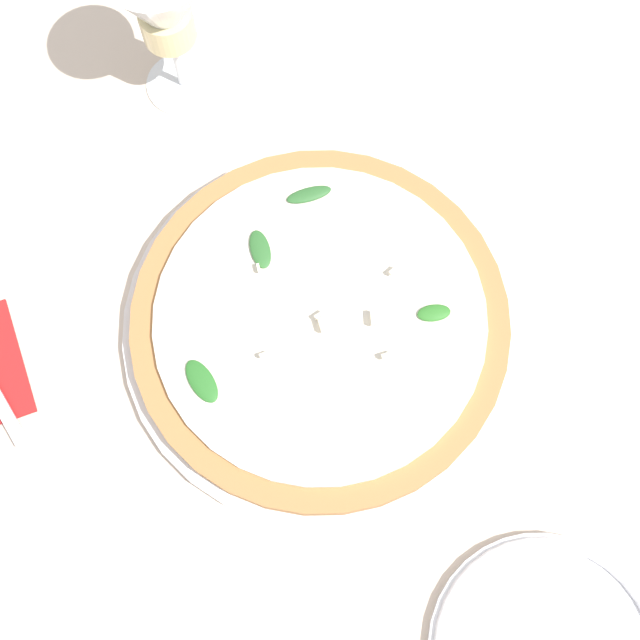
{
  "coord_description": "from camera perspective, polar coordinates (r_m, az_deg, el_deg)",
  "views": [
    {
      "loc": [
        -0.23,
        0.04,
        0.8
      ],
      "look_at": [
        0.01,
        -0.03,
        0.03
      ],
      "focal_mm": 50.0,
      "sensor_mm": 36.0,
      "label": 1
    }
  ],
  "objects": [
    {
      "name": "pizza_arugula_main",
      "position": [
        0.82,
        -0.01,
        -0.27
      ],
      "size": [
        0.37,
        0.37,
        0.05
      ],
      "color": "white",
      "rests_on": "ground_plane"
    },
    {
      "name": "ground_plane",
      "position": [
        0.84,
        -1.93,
        -1.85
      ],
      "size": [
        6.0,
        6.0,
        0.0
      ],
      "primitive_type": "plane",
      "color": "beige"
    },
    {
      "name": "wine_glass",
      "position": [
        0.87,
        -9.99,
        19.01
      ],
      "size": [
        0.09,
        0.09,
        0.18
      ],
      "color": "white",
      "rests_on": "ground_plane"
    }
  ]
}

